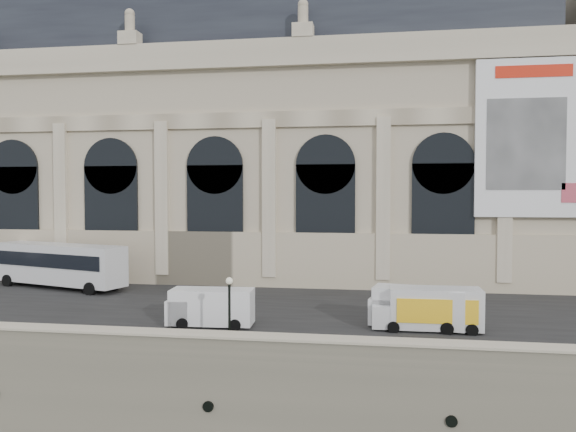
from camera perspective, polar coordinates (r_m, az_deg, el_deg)
name	(u,v)px	position (r m, az deg, el deg)	size (l,w,h in m)	color
quay	(283,295)	(64.09, -0.55, -7.99)	(160.00, 70.00, 6.00)	gray
street	(237,304)	(43.31, -5.18, -8.91)	(160.00, 24.00, 0.06)	#2D2D2D
parapet	(175,343)	(30.69, -11.44, -12.53)	(160.00, 1.40, 1.21)	gray
museum	(221,144)	(60.55, -6.84, 7.29)	(69.00, 18.70, 29.10)	#BFB193
bus_left	(59,264)	(53.84, -22.22, -4.52)	(13.60, 6.56, 3.95)	silver
van_b	(207,307)	(36.40, -8.23, -9.17)	(5.49, 2.47, 2.40)	white
van_c	(413,307)	(36.38, 12.60, -9.06)	(6.10, 3.25, 2.58)	silver
box_truck	(429,309)	(36.01, 14.12, -9.16)	(6.61, 2.42, 2.65)	silver
lamp_right	(229,312)	(31.45, -5.97, -9.70)	(0.39, 0.39, 3.85)	black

